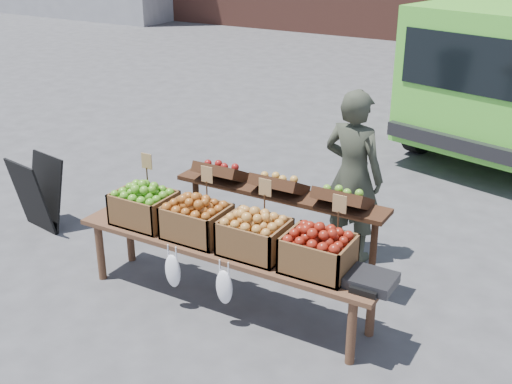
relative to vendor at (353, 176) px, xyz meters
The scene contains 10 objects.
ground 1.76m from the vendor, 125.80° to the right, with size 80.00×80.00×0.00m, color #444447.
vendor is the anchor object (origin of this frame).
chalkboard_sign 3.23m from the vendor, 160.44° to the right, with size 0.52×0.29×0.78m, color black, non-canonical shape.
back_table 0.82m from the vendor, 125.68° to the right, with size 2.10×0.44×1.04m, color #341D10, non-canonical shape.
display_bench 1.54m from the vendor, 112.33° to the right, with size 2.70×0.56×0.57m, color #4E311F, non-canonical shape.
crate_golden_apples 1.92m from the vendor, 135.79° to the right, with size 0.50×0.40×0.28m, color #478926, non-canonical shape.
crate_russet_pears 1.57m from the vendor, 121.65° to the right, with size 0.50×0.40×0.28m, color #A24815, non-canonical shape.
crate_red_apples 1.37m from the vendor, 101.59° to the right, with size 0.50×0.40×0.28m, color #A69C2F, non-canonical shape.
crate_green_apples 1.37m from the vendor, 78.35° to the right, with size 0.50×0.40×0.28m, color maroon, non-canonical shape.
weighing_scale 1.52m from the vendor, 62.34° to the right, with size 0.34×0.30×0.08m, color black.
Camera 1 is at (2.90, -3.95, 3.00)m, focal length 45.00 mm.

